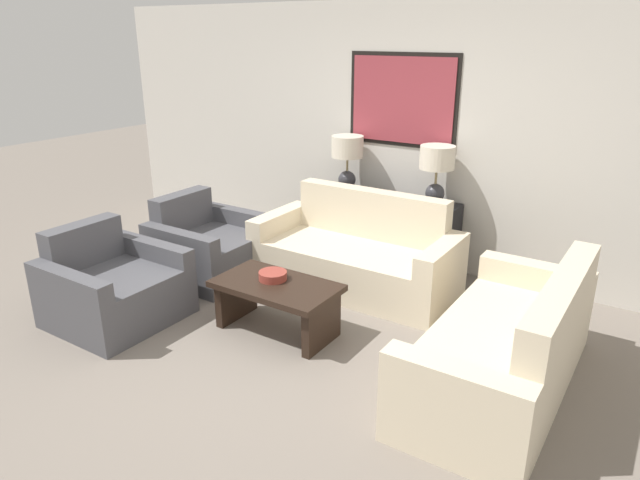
{
  "coord_description": "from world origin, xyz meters",
  "views": [
    {
      "loc": [
        2.51,
        -2.92,
        2.34
      ],
      "look_at": [
        -0.03,
        0.95,
        0.65
      ],
      "focal_mm": 32.0,
      "sensor_mm": 36.0,
      "label": 1
    }
  ],
  "objects_px": {
    "couch_by_side": "(507,350)",
    "armchair_near_back_wall": "(209,248)",
    "coffee_table": "(277,297)",
    "couch_by_back_wall": "(356,257)",
    "armchair_near_camera": "(113,288)",
    "table_lamp_left": "(347,154)",
    "console_table": "(387,231)",
    "table_lamp_right": "(437,166)",
    "decorative_bowl": "(273,276)"
  },
  "relations": [
    {
      "from": "coffee_table",
      "to": "couch_by_side",
      "type": "bearing_deg",
      "value": 6.8
    },
    {
      "from": "coffee_table",
      "to": "armchair_near_back_wall",
      "type": "height_order",
      "value": "armchair_near_back_wall"
    },
    {
      "from": "console_table",
      "to": "table_lamp_left",
      "type": "relative_size",
      "value": 2.52
    },
    {
      "from": "coffee_table",
      "to": "decorative_bowl",
      "type": "xyz_separation_m",
      "value": [
        -0.07,
        0.04,
        0.16
      ]
    },
    {
      "from": "couch_by_back_wall",
      "to": "armchair_near_camera",
      "type": "distance_m",
      "value": 2.23
    },
    {
      "from": "coffee_table",
      "to": "couch_by_back_wall",
      "type": "bearing_deg",
      "value": 85.56
    },
    {
      "from": "coffee_table",
      "to": "decorative_bowl",
      "type": "bearing_deg",
      "value": 147.08
    },
    {
      "from": "armchair_near_camera",
      "to": "coffee_table",
      "type": "bearing_deg",
      "value": 23.88
    },
    {
      "from": "table_lamp_right",
      "to": "table_lamp_left",
      "type": "bearing_deg",
      "value": 180.0
    },
    {
      "from": "couch_by_back_wall",
      "to": "coffee_table",
      "type": "bearing_deg",
      "value": -94.44
    },
    {
      "from": "couch_by_back_wall",
      "to": "decorative_bowl",
      "type": "bearing_deg",
      "value": -98.07
    },
    {
      "from": "console_table",
      "to": "armchair_near_camera",
      "type": "height_order",
      "value": "armchair_near_camera"
    },
    {
      "from": "table_lamp_right",
      "to": "armchair_near_camera",
      "type": "xyz_separation_m",
      "value": [
        -1.9,
        -2.38,
        -0.86
      ]
    },
    {
      "from": "table_lamp_right",
      "to": "decorative_bowl",
      "type": "bearing_deg",
      "value": -110.52
    },
    {
      "from": "armchair_near_back_wall",
      "to": "couch_by_back_wall",
      "type": "bearing_deg",
      "value": 22.16
    },
    {
      "from": "console_table",
      "to": "table_lamp_right",
      "type": "xyz_separation_m",
      "value": [
        0.5,
        0.0,
        0.76
      ]
    },
    {
      "from": "console_table",
      "to": "coffee_table",
      "type": "height_order",
      "value": "console_table"
    },
    {
      "from": "table_lamp_right",
      "to": "couch_by_side",
      "type": "height_order",
      "value": "table_lamp_right"
    },
    {
      "from": "couch_by_back_wall",
      "to": "decorative_bowl",
      "type": "xyz_separation_m",
      "value": [
        -0.16,
        -1.11,
        0.17
      ]
    },
    {
      "from": "armchair_near_back_wall",
      "to": "coffee_table",
      "type": "bearing_deg",
      "value": -23.88
    },
    {
      "from": "couch_by_side",
      "to": "armchair_near_back_wall",
      "type": "relative_size",
      "value": 1.98
    },
    {
      "from": "table_lamp_left",
      "to": "couch_by_side",
      "type": "relative_size",
      "value": 0.3
    },
    {
      "from": "table_lamp_left",
      "to": "couch_by_side",
      "type": "bearing_deg",
      "value": -35.48
    },
    {
      "from": "console_table",
      "to": "table_lamp_right",
      "type": "bearing_deg",
      "value": 0.0
    },
    {
      "from": "coffee_table",
      "to": "armchair_near_back_wall",
      "type": "xyz_separation_m",
      "value": [
        -1.31,
        0.58,
        -0.03
      ]
    },
    {
      "from": "table_lamp_right",
      "to": "decorative_bowl",
      "type": "relative_size",
      "value": 2.52
    },
    {
      "from": "armchair_near_camera",
      "to": "console_table",
      "type": "bearing_deg",
      "value": 59.49
    },
    {
      "from": "couch_by_side",
      "to": "couch_by_back_wall",
      "type": "bearing_deg",
      "value": 151.44
    },
    {
      "from": "couch_by_back_wall",
      "to": "coffee_table",
      "type": "relative_size",
      "value": 1.93
    },
    {
      "from": "console_table",
      "to": "decorative_bowl",
      "type": "distance_m",
      "value": 1.76
    },
    {
      "from": "table_lamp_right",
      "to": "armchair_near_back_wall",
      "type": "bearing_deg",
      "value": -147.38
    },
    {
      "from": "table_lamp_left",
      "to": "couch_by_back_wall",
      "type": "relative_size",
      "value": 0.3
    },
    {
      "from": "console_table",
      "to": "decorative_bowl",
      "type": "relative_size",
      "value": 6.35
    },
    {
      "from": "couch_by_side",
      "to": "armchair_near_back_wall",
      "type": "distance_m",
      "value": 3.14
    },
    {
      "from": "console_table",
      "to": "armchair_near_back_wall",
      "type": "xyz_separation_m",
      "value": [
        -1.4,
        -1.22,
        -0.09
      ]
    },
    {
      "from": "armchair_near_camera",
      "to": "table_lamp_left",
      "type": "bearing_deg",
      "value": 69.22
    },
    {
      "from": "coffee_table",
      "to": "console_table",
      "type": "bearing_deg",
      "value": 87.15
    },
    {
      "from": "coffee_table",
      "to": "armchair_near_camera",
      "type": "distance_m",
      "value": 1.43
    },
    {
      "from": "couch_by_side",
      "to": "armchair_near_camera",
      "type": "height_order",
      "value": "couch_by_side"
    },
    {
      "from": "console_table",
      "to": "table_lamp_left",
      "type": "bearing_deg",
      "value": 180.0
    },
    {
      "from": "armchair_near_back_wall",
      "to": "decorative_bowl",
      "type": "bearing_deg",
      "value": -23.35
    },
    {
      "from": "table_lamp_right",
      "to": "couch_by_back_wall",
      "type": "relative_size",
      "value": 0.3
    },
    {
      "from": "couch_by_back_wall",
      "to": "armchair_near_back_wall",
      "type": "height_order",
      "value": "couch_by_back_wall"
    },
    {
      "from": "table_lamp_right",
      "to": "armchair_near_camera",
      "type": "relative_size",
      "value": 0.6
    },
    {
      "from": "couch_by_side",
      "to": "armchair_near_camera",
      "type": "relative_size",
      "value": 1.98
    },
    {
      "from": "armchair_near_back_wall",
      "to": "couch_by_side",
      "type": "bearing_deg",
      "value": -6.68
    },
    {
      "from": "table_lamp_right",
      "to": "couch_by_back_wall",
      "type": "xyz_separation_m",
      "value": [
        -0.5,
        -0.65,
        -0.84
      ]
    },
    {
      "from": "couch_by_side",
      "to": "armchair_near_camera",
      "type": "xyz_separation_m",
      "value": [
        -3.12,
        -0.8,
        -0.02
      ]
    },
    {
      "from": "table_lamp_left",
      "to": "coffee_table",
      "type": "relative_size",
      "value": 0.58
    },
    {
      "from": "console_table",
      "to": "couch_by_side",
      "type": "height_order",
      "value": "couch_by_side"
    }
  ]
}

